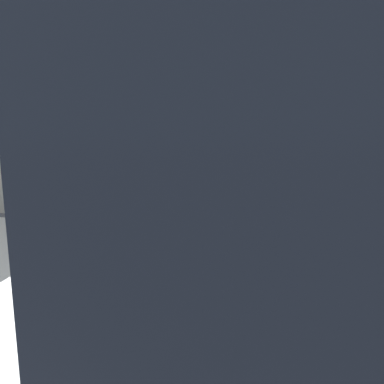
# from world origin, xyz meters

# --- Properties ---
(sidewalk) EXTENTS (24.00, 2.80, 0.12)m
(sidewalk) POSITION_xyz_m (0.00, 2.20, 0.06)
(sidewalk) COLOR #BCB7AD
(sidewalk) RESTS_ON ground_plane
(building_facade) EXTENTS (24.00, 0.30, 5.78)m
(building_facade) POSITION_xyz_m (0.00, 4.46, 2.89)
(building_facade) COLOR beige
(building_facade) RESTS_ON ground_plane
(parking_meter) EXTENTS (0.21, 0.16, 1.58)m
(parking_meter) POSITION_xyz_m (-0.05, 1.33, 1.20)
(parking_meter) COLOR #2D2D30
(parking_meter) RESTS_ON sidewalk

